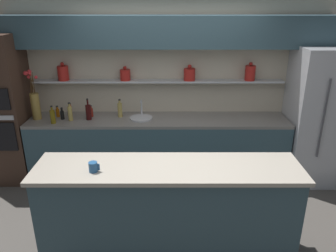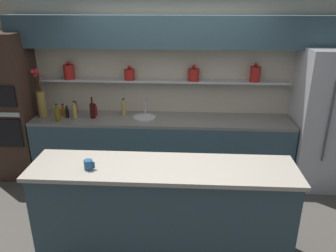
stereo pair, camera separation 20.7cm
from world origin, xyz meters
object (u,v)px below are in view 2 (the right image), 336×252
object	(u,v)px
flower_vase	(41,100)
sink_fixture	(144,117)
bottle_sauce_5	(96,111)
bottle_oil_0	(57,114)
bottle_wine_4	(93,110)
bottle_spirit_3	(124,109)
bottle_sauce_7	(67,112)
bottle_sauce_2	(76,108)
bottle_spirit_6	(75,111)
bottle_sauce_1	(63,110)
oven_tower	(12,108)
refrigerator	(329,120)
coffee_mug	(88,165)

from	to	relation	value
flower_vase	sink_fixture	bearing A→B (deg)	0.40
bottle_sauce_5	bottle_oil_0	bearing A→B (deg)	-148.95
flower_vase	bottle_wine_4	xyz separation A→B (m)	(0.73, -0.03, -0.13)
bottle_spirit_3	bottle_sauce_7	xyz separation A→B (m)	(-0.79, -0.10, -0.04)
bottle_sauce_2	bottle_spirit_6	size ratio (longest dim) A/B	0.69
bottle_sauce_1	bottle_sauce_2	distance (m)	0.18
bottle_sauce_1	bottle_wine_4	size ratio (longest dim) A/B	0.54
bottle_wine_4	bottle_sauce_7	distance (m)	0.37
bottle_sauce_1	bottle_sauce_5	size ratio (longest dim) A/B	0.97
oven_tower	refrigerator	bearing A→B (deg)	-0.47
bottle_sauce_5	bottle_spirit_6	distance (m)	0.30
bottle_wine_4	bottle_sauce_5	bearing A→B (deg)	86.90
refrigerator	bottle_sauce_1	xyz separation A→B (m)	(-3.72, 0.12, 0.03)
bottle_sauce_1	bottle_sauce_7	distance (m)	0.14
bottle_spirit_3	bottle_wine_4	distance (m)	0.44
bottle_sauce_1	bottle_oil_0	bearing A→B (deg)	-85.96
bottle_sauce_7	coffee_mug	bearing A→B (deg)	-64.56
oven_tower	bottle_spirit_6	distance (m)	0.94
refrigerator	flower_vase	xyz separation A→B (m)	(-3.99, 0.04, 0.20)
bottle_sauce_5	flower_vase	bearing A→B (deg)	-172.70
refrigerator	bottle_sauce_1	world-z (taller)	refrigerator
bottle_sauce_2	bottle_sauce_7	xyz separation A→B (m)	(-0.07, -0.17, -0.01)
refrigerator	bottle_oil_0	distance (m)	3.70
bottle_sauce_2	bottle_sauce_5	xyz separation A→B (m)	(0.31, -0.06, -0.01)
bottle_sauce_1	bottle_spirit_3	size ratio (longest dim) A/B	0.63
bottle_sauce_2	bottle_spirit_6	world-z (taller)	bottle_spirit_6
flower_vase	coffee_mug	world-z (taller)	flower_vase
bottle_sauce_7	sink_fixture	bearing A→B (deg)	1.39
flower_vase	bottle_wine_4	world-z (taller)	flower_vase
bottle_sauce_1	bottle_sauce_5	distance (m)	0.47
refrigerator	flower_vase	size ratio (longest dim) A/B	2.82
oven_tower	bottle_oil_0	bearing A→B (deg)	-13.56
bottle_oil_0	refrigerator	bearing A→B (deg)	2.18
flower_vase	bottle_sauce_7	distance (m)	0.40
bottle_sauce_1	bottle_sauce_2	xyz separation A→B (m)	(0.16, 0.07, 0.01)
bottle_sauce_5	bottle_sauce_7	bearing A→B (deg)	-163.57
bottle_oil_0	bottle_sauce_2	distance (m)	0.37
bottle_sauce_1	bottle_spirit_6	world-z (taller)	bottle_spirit_6
bottle_oil_0	bottle_sauce_2	size ratio (longest dim) A/B	1.38
flower_vase	bottle_wine_4	distance (m)	0.75
bottle_sauce_1	coffee_mug	xyz separation A→B (m)	(0.89, -1.77, 0.08)
bottle_oil_0	bottle_sauce_7	xyz separation A→B (m)	(0.08, 0.16, -0.03)
oven_tower	coffee_mug	size ratio (longest dim) A/B	20.74
refrigerator	bottle_wine_4	bearing A→B (deg)	179.83
oven_tower	sink_fixture	distance (m)	1.91
bottle_sauce_1	bottle_sauce_7	bearing A→B (deg)	-46.12
bottle_sauce_7	bottle_sauce_5	bearing A→B (deg)	16.43
oven_tower	flower_vase	world-z (taller)	oven_tower
bottle_spirit_3	coffee_mug	bearing A→B (deg)	-89.96
bottle_wine_4	coffee_mug	bearing A→B (deg)	-75.67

